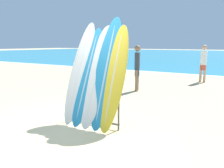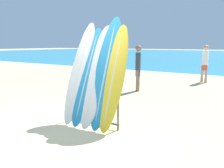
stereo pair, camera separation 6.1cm
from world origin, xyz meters
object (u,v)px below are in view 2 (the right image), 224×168
Objects in this scene: surfboard_slot_2 at (97,75)px; person_near_water at (205,62)px; surfboard_rack at (94,106)px; surfboard_slot_0 at (80,72)px; person_mid_beach at (138,66)px; surfboard_slot_3 at (106,72)px; surfboard_slot_4 at (114,77)px; surfboard_slot_1 at (87,75)px.

person_near_water is at bearing 80.99° from surfboard_slot_2.
person_near_water is (1.18, 7.49, 0.55)m from surfboard_rack.
person_mid_beach is at bearing 93.35° from surfboard_slot_0.
surfboard_rack is 0.54× the size of surfboard_slot_3.
surfboard_slot_0 reaches higher than surfboard_rack.
surfboard_rack is 4.05m from person_mid_beach.
surfboard_slot_3 is 1.09× the size of surfboard_slot_4.
surfboard_slot_4 is at bearing 87.40° from person_near_water.
surfboard_slot_0 is 7.54m from person_near_water.
person_near_water is at bearing 82.85° from surfboard_slot_3.
surfboard_slot_0 is at bearing 179.12° from surfboard_slot_3.
person_mid_beach is at bearing 64.45° from person_near_water.
surfboard_slot_2 is at bearing 175.74° from person_mid_beach.
surfboard_slot_1 reaches higher than person_near_water.
surfboard_slot_0 reaches higher than surfboard_slot_2.
surfboard_rack is 7.60m from person_near_water.
surfboard_slot_1 is 0.27m from surfboard_slot_2.
person_mid_beach is (-0.22, 3.80, -0.21)m from surfboard_slot_0.
surfboard_slot_4 is (0.47, -0.03, -0.01)m from surfboard_slot_2.
surfboard_slot_3 is (0.24, 0.01, 0.09)m from surfboard_slot_2.
surfboard_slot_2 is 0.93× the size of surfboard_slot_3.
surfboard_slot_4 is (0.99, -0.05, -0.05)m from surfboard_slot_0.
surfboard_slot_0 is at bearing 177.43° from surfboard_slot_2.
surfboard_slot_3 is 1.37× the size of person_mid_beach.
surfboard_rack is at bearing -94.31° from surfboard_slot_2.
surfboard_rack is at bearing -15.67° from surfboard_slot_0.
surfboard_slot_2 is at bearing -177.30° from surfboard_slot_3.
surfboard_slot_0 is 0.26m from surfboard_slot_1.
surfboard_slot_3 is at bearing 2.08° from surfboard_slot_1.
surfboard_rack is 0.58× the size of surfboard_slot_4.
person_mid_beach is (-0.47, 3.83, -0.14)m from surfboard_slot_1.
surfboard_slot_3 reaches higher than surfboard_slot_2.
surfboard_slot_2 is 3.90m from person_mid_beach.
person_near_water is (0.70, 7.40, -0.15)m from surfboard_slot_4.
surfboard_slot_0 is 1.04× the size of surfboard_slot_2.
surfboard_rack is 0.85m from surfboard_slot_3.
surfboard_slot_4 is (0.74, -0.02, 0.02)m from surfboard_slot_1.
surfboard_slot_4 is at bearing -3.13° from surfboard_slot_0.
surfboard_slot_3 is at bearing -0.88° from surfboard_slot_0.
surfboard_rack is 0.72m from surfboard_slot_2.
person_mid_beach is (-1.91, -3.54, -0.00)m from person_near_water.
surfboard_slot_4 reaches higher than surfboard_slot_1.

